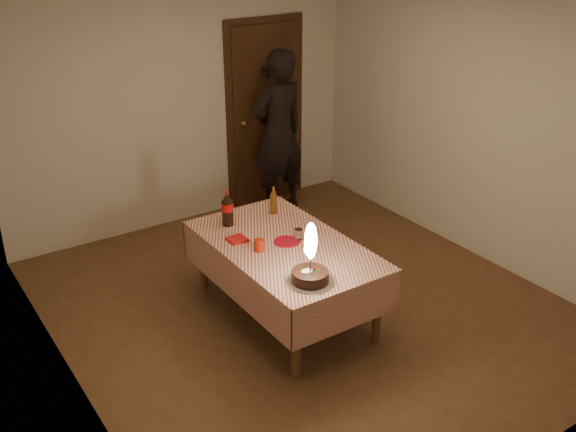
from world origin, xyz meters
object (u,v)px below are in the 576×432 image
object	(u,v)px
clear_cup	(298,234)
cola_bottle	(228,209)
amber_bottle_right	(274,201)
red_plate	(287,242)
photographer	(278,133)
dining_table	(285,254)
birthday_cake	(310,268)
red_cup	(259,245)

from	to	relation	value
clear_cup	cola_bottle	world-z (taller)	cola_bottle
clear_cup	amber_bottle_right	world-z (taller)	amber_bottle_right
red_plate	clear_cup	bearing A→B (deg)	-2.83
red_plate	photographer	xyz separation A→B (m)	(1.11, 1.84, 0.25)
dining_table	red_plate	bearing A→B (deg)	29.25
cola_bottle	birthday_cake	bearing A→B (deg)	-88.77
dining_table	red_cup	distance (m)	0.28
red_cup	amber_bottle_right	distance (m)	0.74
birthday_cake	red_cup	xyz separation A→B (m)	(-0.05, 0.63, -0.07)
clear_cup	photographer	xyz separation A→B (m)	(1.00, 1.85, 0.21)
red_cup	cola_bottle	size ratio (longest dim) A/B	0.31
amber_bottle_right	dining_table	bearing A→B (deg)	-114.40
red_plate	red_cup	size ratio (longest dim) A/B	2.20
clear_cup	photographer	distance (m)	2.11
cola_bottle	amber_bottle_right	xyz separation A→B (m)	(0.46, -0.02, -0.03)
birthday_cake	cola_bottle	size ratio (longest dim) A/B	1.53
red_plate	cola_bottle	xyz separation A→B (m)	(-0.24, 0.56, 0.15)
cola_bottle	photographer	bearing A→B (deg)	43.33
red_plate	red_cup	distance (m)	0.27
clear_cup	amber_bottle_right	bearing A→B (deg)	78.72
cola_bottle	photographer	xyz separation A→B (m)	(1.35, 1.28, 0.10)
birthday_cake	amber_bottle_right	size ratio (longest dim) A/B	1.90
amber_bottle_right	photographer	world-z (taller)	photographer
dining_table	red_plate	distance (m)	0.10
birthday_cake	red_plate	distance (m)	0.68
cola_bottle	amber_bottle_right	world-z (taller)	cola_bottle
red_plate	photographer	bearing A→B (deg)	58.84
red_cup	dining_table	bearing A→B (deg)	-4.77
clear_cup	photographer	size ratio (longest dim) A/B	0.05
red_plate	photographer	size ratio (longest dim) A/B	0.12
red_plate	photographer	distance (m)	2.17
birthday_cake	red_plate	size ratio (longest dim) A/B	2.20
amber_bottle_right	cola_bottle	bearing A→B (deg)	178.07
dining_table	cola_bottle	world-z (taller)	cola_bottle
cola_bottle	amber_bottle_right	size ratio (longest dim) A/B	1.25
dining_table	red_cup	size ratio (longest dim) A/B	17.20
clear_cup	cola_bottle	xyz separation A→B (m)	(-0.35, 0.57, 0.11)
clear_cup	cola_bottle	bearing A→B (deg)	121.78
dining_table	amber_bottle_right	size ratio (longest dim) A/B	6.75
amber_bottle_right	clear_cup	bearing A→B (deg)	-101.28
dining_table	photographer	size ratio (longest dim) A/B	0.93
birthday_cake	cola_bottle	xyz separation A→B (m)	(-0.03, 1.20, 0.04)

